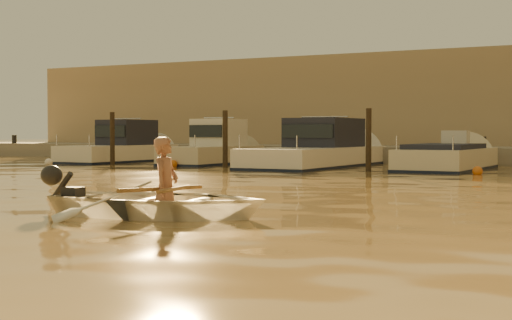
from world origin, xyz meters
The scene contains 19 objects.
ground_plane centered at (0.00, 0.00, 0.00)m, with size 160.00×160.00×0.00m, color olive.
dinghy centered at (1.72, -0.16, 0.22)m, with size 2.37×3.32×0.69m, color white.
person centered at (1.82, -0.14, 0.45)m, with size 0.54×0.36×1.49m, color #95614A.
outboard_motor centered at (0.24, -0.42, 0.28)m, with size 0.90×0.40×0.70m, color black, non-canonical shape.
oar_port centered at (1.97, -0.12, 0.42)m, with size 0.06×0.06×2.10m, color brown.
oar_starboard centered at (1.77, -0.15, 0.42)m, with size 0.06×0.06×2.10m, color brown.
moored_boat_0 centered at (-11.96, 16.00, 0.62)m, with size 2.04×6.55×1.75m, color white, non-canonical shape.
moored_boat_1 centered at (-7.40, 16.00, 0.62)m, with size 1.90×5.77×1.75m, color beige, non-canonical shape.
moored_boat_2 centered at (-3.03, 16.00, 0.62)m, with size 2.58×8.53×1.75m, color white, non-canonical shape.
moored_boat_3 centered at (1.72, 16.00, 0.22)m, with size 2.17×6.21×0.95m, color beige, non-canonical shape.
piling_0 centered at (-10.50, 13.80, 0.90)m, with size 0.18×0.18×2.20m, color #2D2319.
piling_1 centered at (-5.50, 13.80, 0.90)m, with size 0.18×0.18×2.20m, color #2D2319.
piling_2 centered at (-0.20, 13.80, 0.90)m, with size 0.18×0.18×2.20m, color #2D2319.
fender_a centered at (-12.42, 12.41, 0.10)m, with size 0.30×0.30×0.30m, color white.
fender_b centered at (-7.42, 13.39, 0.10)m, with size 0.30×0.30×0.30m, color #C36116.
fender_c centered at (-2.35, 12.68, 0.10)m, with size 0.30×0.30×0.30m, color silver.
fender_d centered at (3.28, 13.54, 0.10)m, with size 0.30×0.30×0.30m, color orange.
quay centered at (0.00, 21.50, 0.15)m, with size 52.00×4.00×1.00m, color gray.
waterfront_building centered at (0.00, 27.00, 2.40)m, with size 46.00×7.00×4.80m, color #9E8466.
Camera 1 is at (8.58, -9.70, 1.28)m, focal length 55.00 mm.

